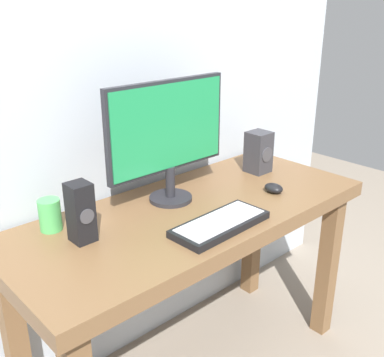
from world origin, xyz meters
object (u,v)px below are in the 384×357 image
mouse (274,188)px  speaker_right (258,152)px  coffee_mug (50,215)px  speaker_left (81,212)px  desk (193,235)px  keyboard_primary (220,224)px  monitor (168,134)px

mouse → speaker_right: (0.14, 0.20, 0.07)m
speaker_right → coffee_mug: size_ratio=1.69×
speaker_left → mouse: bearing=-12.6°
mouse → coffee_mug: bearing=156.5°
desk → keyboard_primary: (-0.04, -0.18, 0.13)m
mouse → speaker_left: size_ratio=0.40×
speaker_right → coffee_mug: 0.96m
monitor → keyboard_primary: 0.39m
speaker_left → keyboard_primary: bearing=-31.5°
mouse → monitor: bearing=144.1°
keyboard_primary → mouse: 0.39m
monitor → speaker_right: monitor is taller
speaker_left → coffee_mug: size_ratio=1.81×
desk → keyboard_primary: 0.22m
desk → speaker_right: bearing=10.4°
keyboard_primary → speaker_right: (0.52, 0.27, 0.08)m
keyboard_primary → speaker_right: 0.59m
monitor → keyboard_primary: size_ratio=1.46×
coffee_mug → keyboard_primary: bearing=-41.2°
speaker_right → desk: bearing=-169.6°
keyboard_primary → coffee_mug: 0.58m
keyboard_primary → coffee_mug: coffee_mug is taller
speaker_right → keyboard_primary: bearing=-152.7°
monitor → speaker_right: 0.53m
keyboard_primary → mouse: size_ratio=4.54×
speaker_left → coffee_mug: bearing=106.5°
speaker_left → coffee_mug: 0.15m
coffee_mug → monitor: bearing=-9.5°
monitor → mouse: size_ratio=6.63×
keyboard_primary → speaker_right: speaker_right is taller
mouse → coffee_mug: 0.87m
mouse → coffee_mug: (-0.81, 0.31, 0.04)m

